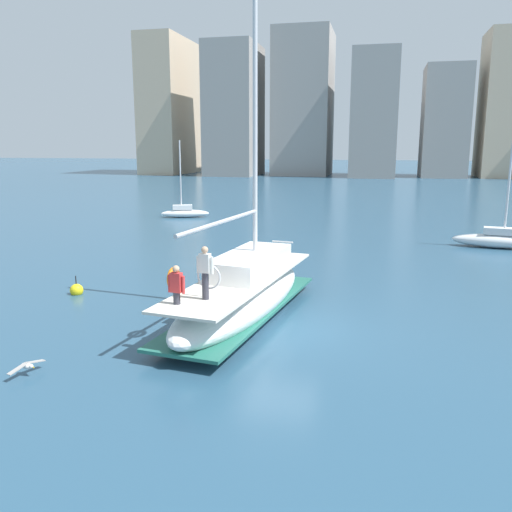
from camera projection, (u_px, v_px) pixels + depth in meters
The scene contains 7 objects.
ground_plane at pixel (279, 330), 17.32m from camera, with size 400.00×400.00×0.00m, color #284C66.
main_sailboat at pixel (244, 293), 18.42m from camera, with size 3.64×9.83×11.74m.
moored_sloop_far at pixel (497, 239), 31.05m from camera, with size 5.03×1.91×6.75m.
moored_catamaran at pixel (185, 212), 44.12m from camera, with size 4.03×2.16×6.26m.
seagull at pixel (27, 366), 13.91m from camera, with size 0.50×1.08×0.17m.
mooring_buoy at pixel (77, 290), 21.50m from camera, with size 0.53×0.53×0.86m.
waterfront_buildings at pixel (341, 111), 101.67m from camera, with size 85.84×19.95×27.18m.
Camera 1 is at (3.00, -16.21, 5.90)m, focal length 37.56 mm.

